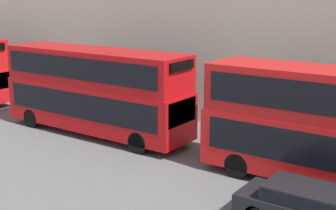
# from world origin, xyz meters

# --- Properties ---
(bus_second_in_queue) EXTENTS (2.59, 10.46, 4.30)m
(bus_second_in_queue) POSITION_xyz_m (1.60, 18.11, 2.38)
(bus_second_in_queue) COLOR #B20C0F
(bus_second_in_queue) RESTS_ON ground
(car_dark_sedan) EXTENTS (1.79, 4.26, 1.30)m
(car_dark_sedan) POSITION_xyz_m (-1.80, 6.08, 0.69)
(car_dark_sedan) COLOR black
(car_dark_sedan) RESTS_ON ground
(pedestrian) EXTENTS (0.36, 0.36, 1.77)m
(pedestrian) POSITION_xyz_m (4.08, 28.33, 0.82)
(pedestrian) COLOR #334C6B
(pedestrian) RESTS_ON ground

